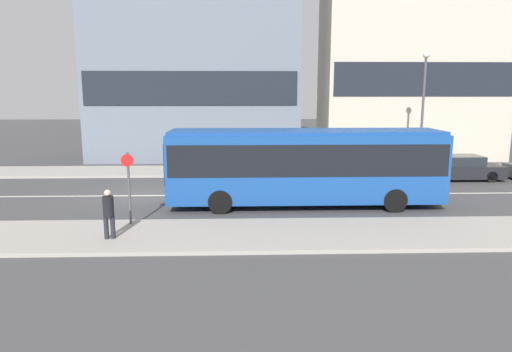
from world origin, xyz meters
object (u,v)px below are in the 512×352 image
city_bus (305,163)px  pedestrian_near_stop (109,211)px  parked_car_1 (459,168)px  parked_car_0 (373,170)px  bus_stop_sign (129,183)px  street_lamp (423,100)px

city_bus → pedestrian_near_stop: size_ratio=7.07×
city_bus → parked_car_1: size_ratio=2.54×
parked_car_0 → pedestrian_near_stop: bearing=-138.9°
bus_stop_sign → street_lamp: bearing=35.0°
parked_car_1 → pedestrian_near_stop: size_ratio=2.79×
street_lamp → city_bus: bearing=-137.4°
city_bus → parked_car_1: 10.87m
pedestrian_near_stop → street_lamp: street_lamp is taller
parked_car_0 → pedestrian_near_stop: pedestrian_near_stop is taller
bus_stop_sign → street_lamp: street_lamp is taller
city_bus → parked_car_0: size_ratio=2.84×
parked_car_1 → bus_stop_sign: bearing=-152.0°
parked_car_1 → street_lamp: street_lamp is taller
bus_stop_sign → pedestrian_near_stop: bearing=-99.6°
parked_car_0 → bus_stop_sign: bearing=-143.2°
bus_stop_sign → parked_car_1: bearing=28.0°
parked_car_1 → pedestrian_near_stop: 19.03m
city_bus → bus_stop_sign: bearing=-157.6°
parked_car_0 → parked_car_1: bearing=1.8°
parked_car_0 → street_lamp: 5.15m
parked_car_0 → bus_stop_sign: size_ratio=1.56×
parked_car_1 → bus_stop_sign: bus_stop_sign is taller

